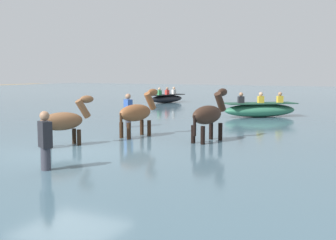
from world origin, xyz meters
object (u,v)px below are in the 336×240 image
at_px(horse_flank_dark_bay, 209,116).
at_px(person_wading_close, 128,114).
at_px(horse_trailing_bay, 64,123).
at_px(boat_near_starboard, 166,98).
at_px(boat_far_inshore, 260,110).
at_px(horse_lead_chestnut, 137,114).
at_px(person_spectator_far, 45,148).

xyz_separation_m(horse_flank_dark_bay, person_wading_close, (-3.87, 1.74, -0.27)).
xyz_separation_m(horse_trailing_bay, horse_flank_dark_bay, (3.20, 2.54, 0.10)).
xyz_separation_m(boat_near_starboard, boat_far_inshore, (7.92, -6.10, 0.04)).
xyz_separation_m(horse_lead_chestnut, boat_far_inshore, (1.77, 7.67, -0.38)).
distance_m(horse_trailing_bay, person_wading_close, 4.34).
height_order(horse_trailing_bay, horse_flank_dark_bay, horse_flank_dark_bay).
distance_m(boat_near_starboard, person_spectator_far, 19.94).
distance_m(horse_lead_chestnut, horse_trailing_bay, 2.56).
bearing_deg(person_spectator_far, horse_lead_chestnut, 99.24).
distance_m(horse_flank_dark_bay, person_spectator_far, 5.28).
relative_size(horse_trailing_bay, boat_far_inshore, 0.54).
relative_size(boat_near_starboard, boat_far_inshore, 0.91).
xyz_separation_m(boat_far_inshore, person_wading_close, (-3.29, -5.80, 0.13)).
bearing_deg(person_wading_close, boat_far_inshore, 60.46).
bearing_deg(horse_trailing_bay, boat_near_starboard, 108.13).
bearing_deg(person_spectator_far, boat_far_inshore, 85.60).
bearing_deg(person_spectator_far, boat_near_starboard, 110.40).
distance_m(horse_trailing_bay, horse_flank_dark_bay, 4.09).
height_order(horse_lead_chestnut, horse_flank_dark_bay, horse_flank_dark_bay).
relative_size(boat_far_inshore, person_wading_close, 2.00).
xyz_separation_m(boat_near_starboard, person_spectator_far, (6.95, -18.69, 0.17)).
height_order(horse_flank_dark_bay, boat_near_starboard, horse_flank_dark_bay).
xyz_separation_m(horse_trailing_bay, boat_far_inshore, (2.62, 10.08, -0.31)).
relative_size(horse_lead_chestnut, boat_far_inshore, 0.58).
relative_size(horse_lead_chestnut, horse_trailing_bay, 1.06).
xyz_separation_m(horse_lead_chestnut, person_spectator_far, (0.80, -4.91, -0.24)).
distance_m(boat_near_starboard, boat_far_inshore, 10.00).
bearing_deg(person_wading_close, horse_flank_dark_bay, -24.20).
bearing_deg(boat_near_starboard, boat_far_inshore, -37.62).
bearing_deg(boat_near_starboard, horse_trailing_bay, -71.87).
xyz_separation_m(horse_flank_dark_bay, person_spectator_far, (-1.55, -5.04, -0.27)).
bearing_deg(person_wading_close, boat_near_starboard, 111.25).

